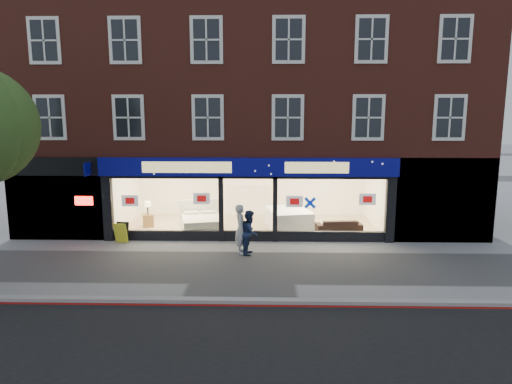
{
  "coord_description": "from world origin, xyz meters",
  "views": [
    {
      "loc": [
        0.73,
        -14.3,
        4.97
      ],
      "look_at": [
        0.32,
        2.5,
        2.05
      ],
      "focal_mm": 32.0,
      "sensor_mm": 36.0,
      "label": 1
    }
  ],
  "objects_px": {
    "pedestrian_grey": "(241,229)",
    "pedestrian_blue": "(250,232)",
    "sofa": "(339,226)",
    "a_board": "(122,232)",
    "mattress_stack": "(289,219)",
    "display_bed": "(201,222)"
  },
  "relations": [
    {
      "from": "mattress_stack",
      "to": "pedestrian_grey",
      "type": "xyz_separation_m",
      "value": [
        -1.86,
        -3.2,
        0.38
      ]
    },
    {
      "from": "mattress_stack",
      "to": "pedestrian_blue",
      "type": "height_order",
      "value": "pedestrian_blue"
    },
    {
      "from": "sofa",
      "to": "a_board",
      "type": "distance_m",
      "value": 8.71
    },
    {
      "from": "display_bed",
      "to": "a_board",
      "type": "distance_m",
      "value": 3.3
    },
    {
      "from": "mattress_stack",
      "to": "pedestrian_blue",
      "type": "relative_size",
      "value": 1.49
    },
    {
      "from": "sofa",
      "to": "a_board",
      "type": "relative_size",
      "value": 2.34
    },
    {
      "from": "sofa",
      "to": "pedestrian_grey",
      "type": "height_order",
      "value": "pedestrian_grey"
    },
    {
      "from": "pedestrian_grey",
      "to": "pedestrian_blue",
      "type": "relative_size",
      "value": 1.12
    },
    {
      "from": "a_board",
      "to": "pedestrian_grey",
      "type": "bearing_deg",
      "value": -4.77
    },
    {
      "from": "mattress_stack",
      "to": "pedestrian_grey",
      "type": "height_order",
      "value": "pedestrian_grey"
    },
    {
      "from": "pedestrian_blue",
      "to": "pedestrian_grey",
      "type": "bearing_deg",
      "value": 81.52
    },
    {
      "from": "display_bed",
      "to": "sofa",
      "type": "bearing_deg",
      "value": -16.37
    },
    {
      "from": "mattress_stack",
      "to": "sofa",
      "type": "distance_m",
      "value": 2.13
    },
    {
      "from": "mattress_stack",
      "to": "sofa",
      "type": "height_order",
      "value": "mattress_stack"
    },
    {
      "from": "pedestrian_grey",
      "to": "a_board",
      "type": "bearing_deg",
      "value": 71.59
    },
    {
      "from": "display_bed",
      "to": "a_board",
      "type": "bearing_deg",
      "value": -164.09
    },
    {
      "from": "pedestrian_grey",
      "to": "pedestrian_blue",
      "type": "xyz_separation_m",
      "value": [
        0.33,
        -0.1,
        -0.1
      ]
    },
    {
      "from": "a_board",
      "to": "pedestrian_grey",
      "type": "height_order",
      "value": "pedestrian_grey"
    },
    {
      "from": "a_board",
      "to": "sofa",
      "type": "bearing_deg",
      "value": 18.9
    },
    {
      "from": "sofa",
      "to": "a_board",
      "type": "xyz_separation_m",
      "value": [
        -8.6,
        -1.36,
        0.03
      ]
    },
    {
      "from": "pedestrian_grey",
      "to": "display_bed",
      "type": "bearing_deg",
      "value": 28.97
    },
    {
      "from": "pedestrian_grey",
      "to": "sofa",
      "type": "bearing_deg",
      "value": -60.08
    }
  ]
}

